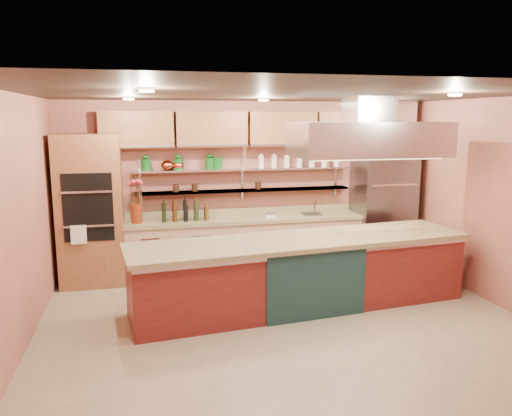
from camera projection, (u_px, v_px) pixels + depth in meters
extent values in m
cube|color=gray|center=(286.00, 325.00, 6.19)|extent=(6.00, 5.00, 0.02)
cube|color=black|center=(289.00, 94.00, 5.69)|extent=(6.00, 5.00, 0.02)
cube|color=#A65E4E|center=(245.00, 186.00, 8.34)|extent=(6.00, 0.04, 2.80)
cube|color=#A65E4E|center=(387.00, 278.00, 3.55)|extent=(6.00, 0.04, 2.80)
cube|color=#A65E4E|center=(16.00, 226.00, 5.28)|extent=(0.04, 5.00, 2.80)
cube|color=#A65E4E|center=(504.00, 204.00, 6.61)|extent=(0.04, 5.00, 2.80)
cube|color=brown|center=(91.00, 210.00, 7.53)|extent=(0.95, 0.64, 2.30)
cube|color=slate|center=(383.00, 205.00, 8.58)|extent=(0.95, 0.72, 2.10)
cube|color=tan|center=(246.00, 245.00, 8.21)|extent=(3.84, 0.64, 0.93)
cube|color=silver|center=(243.00, 190.00, 8.21)|extent=(3.60, 0.26, 0.03)
cube|color=silver|center=(243.00, 169.00, 8.15)|extent=(3.60, 0.26, 0.03)
cube|color=brown|center=(247.00, 129.00, 8.00)|extent=(4.60, 0.36, 0.55)
cube|color=silver|center=(368.00, 139.00, 6.61)|extent=(2.00, 1.00, 0.45)
cube|color=#FFE5A5|center=(284.00, 97.00, 5.89)|extent=(4.00, 2.80, 0.02)
cube|color=maroon|center=(301.00, 273.00, 6.72)|extent=(4.60, 1.45, 0.94)
cylinder|color=maroon|center=(136.00, 214.00, 7.67)|extent=(0.19, 0.19, 0.29)
cube|color=black|center=(185.00, 213.00, 7.84)|extent=(0.81, 0.52, 0.25)
cube|color=silver|center=(270.00, 214.00, 8.16)|extent=(0.17, 0.13, 0.09)
cylinder|color=silver|center=(314.00, 208.00, 8.42)|extent=(0.03, 0.03, 0.21)
ellipsoid|color=#BD492B|center=(167.00, 165.00, 7.86)|extent=(0.24, 0.24, 0.16)
cylinder|color=#104B16|center=(217.00, 163.00, 8.04)|extent=(0.16, 0.16, 0.19)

